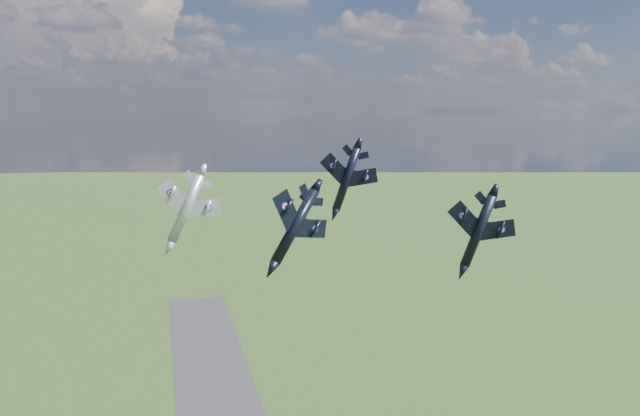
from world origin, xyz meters
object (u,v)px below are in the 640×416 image
object	(u,v)px
jet_high_navy	(347,178)
jet_left_silver	(186,208)
jet_lead_navy	(295,226)
jet_right_navy	(478,231)

from	to	relation	value
jet_high_navy	jet_left_silver	world-z (taller)	jet_high_navy
jet_high_navy	jet_left_silver	bearing A→B (deg)	-151.38
jet_high_navy	jet_lead_navy	bearing A→B (deg)	-105.65
jet_lead_navy	jet_high_navy	bearing A→B (deg)	36.13
jet_right_navy	jet_left_silver	size ratio (longest dim) A/B	0.82
jet_lead_navy	jet_left_silver	distance (m)	23.18
jet_right_navy	jet_high_navy	distance (m)	38.34
jet_right_navy	jet_left_silver	distance (m)	46.02
jet_lead_navy	jet_left_silver	bearing A→B (deg)	102.13
jet_right_navy	jet_high_navy	xyz separation A→B (m)	(-5.59, 37.83, 2.75)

